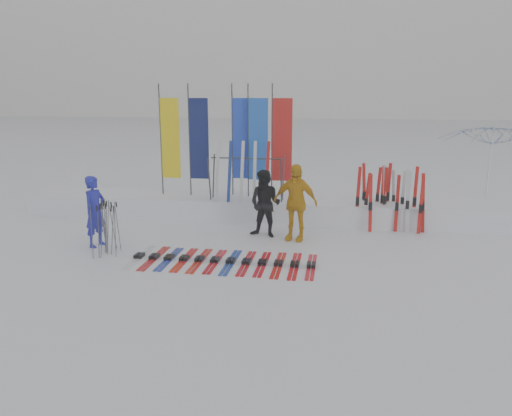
% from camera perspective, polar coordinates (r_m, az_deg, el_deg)
% --- Properties ---
extents(ground, '(120.00, 120.00, 0.00)m').
position_cam_1_polar(ground, '(10.12, -2.61, -7.53)').
color(ground, white).
rests_on(ground, ground).
extents(snow_bank, '(14.00, 1.60, 0.60)m').
position_cam_1_polar(snow_bank, '(14.37, 1.15, -0.01)').
color(snow_bank, white).
rests_on(snow_bank, ground).
extents(person_blue, '(0.54, 0.69, 1.68)m').
position_cam_1_polar(person_blue, '(12.25, -17.90, -0.38)').
color(person_blue, '#1C20A5').
rests_on(person_blue, ground).
extents(person_black, '(0.95, 0.82, 1.69)m').
position_cam_1_polar(person_black, '(12.43, 1.06, 0.49)').
color(person_black, black).
rests_on(person_black, ground).
extents(person_yellow, '(1.18, 0.69, 1.89)m').
position_cam_1_polar(person_yellow, '(12.17, 4.50, 0.65)').
color(person_yellow, '#DC9D0E').
rests_on(person_yellow, ground).
extents(tent_canopy, '(3.17, 3.23, 2.72)m').
position_cam_1_polar(tent_canopy, '(16.03, 25.16, 3.97)').
color(tent_canopy, white).
rests_on(tent_canopy, ground).
extents(ski_row, '(3.95, 1.69, 0.07)m').
position_cam_1_polar(ski_row, '(10.78, -3.80, -6.03)').
color(ski_row, silver).
rests_on(ski_row, ground).
extents(pole_cluster, '(0.54, 0.82, 1.26)m').
position_cam_1_polar(pole_cluster, '(11.61, -16.73, -2.26)').
color(pole_cluster, '#595B60').
rests_on(pole_cluster, ground).
extents(feather_flags, '(3.84, 0.29, 3.20)m').
position_cam_1_polar(feather_flags, '(14.38, -3.12, 7.84)').
color(feather_flags, '#383A3F').
rests_on(feather_flags, ground).
extents(ski_rack, '(2.04, 0.80, 1.23)m').
position_cam_1_polar(ski_rack, '(13.86, -1.10, 4.07)').
color(ski_rack, '#383A3F').
rests_on(ski_rack, ground).
extents(upright_skis, '(1.72, 1.14, 1.68)m').
position_cam_1_polar(upright_skis, '(13.75, 15.10, 1.04)').
color(upright_skis, red).
rests_on(upright_skis, ground).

